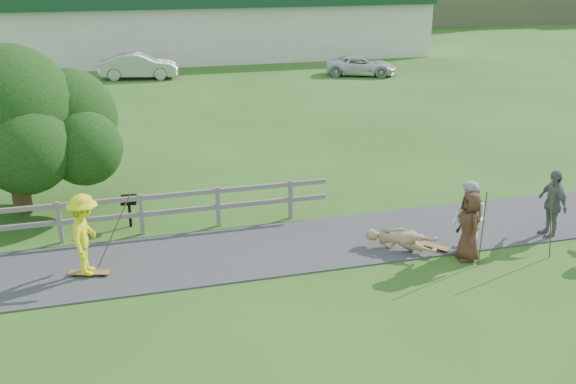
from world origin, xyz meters
The scene contains 19 objects.
ground centered at (0.00, 0.00, 0.00)m, with size 260.00×260.00×0.00m, color #2C5718.
path centered at (0.00, 1.50, 0.02)m, with size 34.00×3.00×0.04m, color #363638.
fence centered at (-4.62, 3.30, 0.72)m, with size 15.05×0.10×1.10m.
strip_mall centered at (4.00, 34.94, 2.58)m, with size 32.50×10.75×5.10m.
skater_rider centered at (-3.30, 1.21, 0.93)m, with size 1.20×0.69×1.86m, color yellow.
skater_fallen centered at (4.02, 0.55, 0.31)m, with size 1.72×0.41×0.63m, color tan.
spectator_a centered at (5.43, -0.09, 0.94)m, with size 0.91×0.71×1.87m, color silver.
spectator_b centered at (8.11, 0.39, 0.89)m, with size 1.04×0.43×1.78m, color slate.
spectator_c centered at (5.36, -0.26, 0.85)m, with size 0.83×0.54×1.69m, color #4C291E.
car_silver centered at (-0.76, 26.53, 0.74)m, with size 1.57×4.51×1.49m, color #B6B9BF.
car_white centered at (12.31, 24.08, 0.59)m, with size 1.95×4.23×1.18m, color silver.
tree centered at (-5.17, 5.90, 2.05)m, with size 5.70×5.70×4.11m, color black, non-canonical shape.
bbq centered at (-2.28, 3.90, 0.44)m, with size 0.40×0.31×0.87m, color black, non-canonical shape.
longboard_rider centered at (-3.30, 1.21, 0.05)m, with size 0.91×0.22×0.10m, color brown, non-canonical shape.
longboard_fallen centered at (4.82, 0.45, 0.05)m, with size 0.92×0.22×0.10m, color brown, non-canonical shape.
helmet centered at (4.62, 0.90, 0.13)m, with size 0.26×0.26×0.26m, color #B41C08.
pole_rider centered at (-2.70, 1.61, 0.96)m, with size 0.03×0.03×1.91m, color brown.
pole_spec_left centered at (5.48, -0.63, 0.92)m, with size 0.03×0.03×1.84m, color brown.
pole_spec_right centered at (7.22, -0.73, 1.01)m, with size 0.03×0.03×2.02m, color brown.
Camera 1 is at (-2.45, -12.46, 6.78)m, focal length 40.00 mm.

